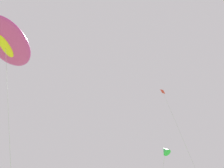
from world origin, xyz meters
name	(u,v)px	position (x,y,z in m)	size (l,w,h in m)	color
big_show_kite	(6,40)	(-5.18, 15.93, 18.54)	(11.83, 8.28, 19.20)	#CC3899
small_kite_bird_shape	(165,151)	(9.70, 12.03, 12.31)	(1.03, 4.27, 12.82)	green
small_kite_triangle_green	(174,118)	(10.48, 10.95, 15.64)	(3.26, 2.40, 19.24)	red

